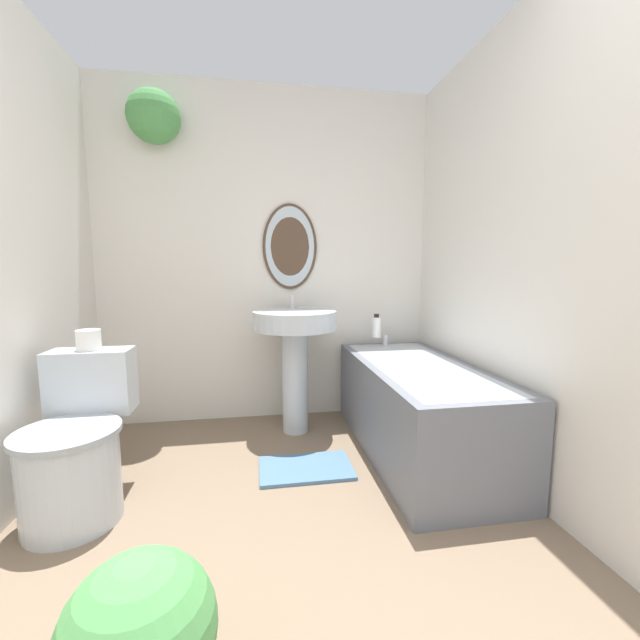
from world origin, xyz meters
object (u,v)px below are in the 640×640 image
Objects in this scene: toilet at (76,451)px; bathtub at (417,407)px; pedestal_sink at (295,343)px; shampoo_bottle at (376,327)px; toilet_paper_roll at (89,340)px.

toilet is 1.79m from bathtub.
shampoo_bottle is (0.60, 0.11, 0.08)m from pedestal_sink.
toilet_paper_roll reaches higher than bathtub.
toilet_paper_roll is (-1.77, -0.10, 0.48)m from bathtub.
bathtub is at bearing 3.17° from toilet_paper_roll.
bathtub is 0.70m from shampoo_bottle.
toilet_paper_roll is at bearing -158.81° from shampoo_bottle.
toilet_paper_roll is (-1.07, -0.54, 0.15)m from pedestal_sink.
shampoo_bottle is (-0.09, 0.55, 0.41)m from bathtub.
pedestal_sink is 8.50× the size of toilet_paper_roll.
pedestal_sink reaches higher than shampoo_bottle.
toilet is 1.35m from pedestal_sink.
toilet is at bearing -152.63° from shampoo_bottle.
shampoo_bottle is 1.80m from toilet_paper_roll.
bathtub is at bearing -80.55° from shampoo_bottle.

